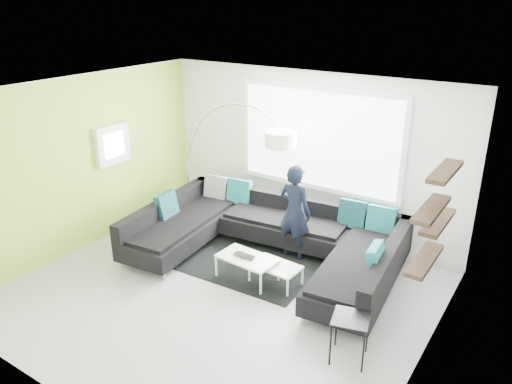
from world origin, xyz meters
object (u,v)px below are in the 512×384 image
coffee_table (261,270)px  laptop (242,257)px  sectional_sofa (265,242)px  arc_lamp (187,161)px  side_table (349,338)px  person (295,212)px

coffee_table → laptop: laptop is taller
sectional_sofa → laptop: sectional_sofa is taller
arc_lamp → side_table: size_ratio=4.14×
coffee_table → sectional_sofa: bearing=120.1°
coffee_table → person: person is taller
coffee_table → side_table: side_table is taller
sectional_sofa → coffee_table: (0.24, -0.48, -0.20)m
side_table → person: (-1.73, 1.79, 0.49)m
laptop → arc_lamp: bearing=151.7°
coffee_table → side_table: size_ratio=2.00×
sectional_sofa → side_table: sectional_sofa is taller
sectional_sofa → person: size_ratio=2.72×
coffee_table → laptop: bearing=-152.1°
side_table → coffee_table: bearing=154.2°
laptop → person: bearing=77.9°
arc_lamp → coffee_table: bearing=-25.8°
coffee_table → arc_lamp: 2.73m
coffee_table → side_table: bearing=-22.4°
side_table → arc_lamp: bearing=154.5°
arc_lamp → person: arc_lamp is taller
arc_lamp → person: (2.32, -0.15, -0.38)m
sectional_sofa → coffee_table: sectional_sofa is taller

